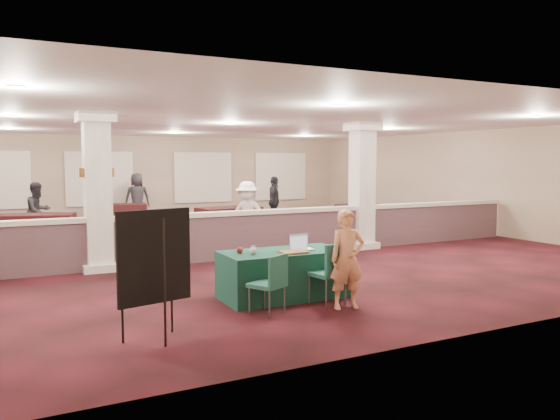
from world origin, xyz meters
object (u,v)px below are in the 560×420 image
conf_chair_main (331,268)px  attendee_b (247,214)px  attendee_c (274,201)px  far_table_front_center (229,220)px  far_table_front_right (359,225)px  far_table_front_left (91,241)px  easel_board (154,258)px  far_table_back_right (358,213)px  near_table (283,274)px  far_table_back_left (36,229)px  attendee_d (137,198)px  woman (347,259)px  far_table_back_center (119,215)px  conf_chair_side (272,279)px  attendee_a (38,211)px

conf_chair_main → attendee_b: attendee_b is taller
attendee_c → far_table_front_center: bearing=150.9°
far_table_front_right → far_table_front_left: bearing=180.0°
easel_board → far_table_front_center: bearing=50.4°
far_table_back_right → near_table: bearing=-131.0°
far_table_back_left → attendee_d: attendee_d is taller
near_table → easel_board: 2.79m
attendee_d → woman: bearing=96.7°
near_table → far_table_front_left: 5.94m
near_table → conf_chair_main: conf_chair_main is taller
far_table_front_left → far_table_back_center: bearing=73.7°
woman → far_table_front_left: 7.10m
conf_chair_side → far_table_back_left: (-2.63, 9.23, -0.12)m
far_table_back_center → attendee_a: 3.72m
far_table_front_left → attendee_c: size_ratio=1.04×
far_table_back_left → attendee_c: 7.65m
conf_chair_side → far_table_back_right: (8.31, 9.68, -0.19)m
attendee_b → conf_chair_side: bearing=-69.5°
conf_chair_side → far_table_front_right: size_ratio=0.53×
attendee_a → far_table_front_right: bearing=-60.5°
attendee_b → easel_board: bearing=-81.1°
conf_chair_side → far_table_front_left: 6.54m
attendee_a → attendee_b: size_ratio=0.96×
woman → far_table_front_left: size_ratio=0.83×
far_table_front_right → far_table_back_center: far_table_back_center is taller
far_table_front_right → far_table_back_center: (-5.82, 6.20, 0.03)m
far_table_front_center → attendee_c: bearing=23.7°
easel_board → woman: 2.99m
far_table_front_center → far_table_back_left: 5.58m
woman → far_table_back_left: bearing=123.9°
easel_board → woman: easel_board is taller
far_table_back_right → far_table_back_left: bearing=-177.6°
far_table_front_left → far_table_front_center: size_ratio=0.92×
attendee_d → far_table_back_left: bearing=52.4°
conf_chair_main → far_table_back_left: size_ratio=0.49×
far_table_front_right → attendee_b: bearing=-175.4°
easel_board → far_table_back_left: easel_board is taller
far_table_front_right → far_table_back_right: far_table_front_right is taller
far_table_front_right → far_table_back_center: size_ratio=0.91×
conf_chair_main → attendee_c: bearing=58.0°
far_table_front_left → far_table_front_right: bearing=-0.0°
near_table → far_table_front_center: far_table_front_center is taller
far_table_back_center → attendee_d: size_ratio=1.01×
near_table → far_table_front_right: near_table is taller
conf_chair_side → easel_board: easel_board is taller
conf_chair_side → far_table_front_left: conf_chair_side is taller
conf_chair_main → far_table_front_center: 9.14m
conf_chair_side → attendee_c: size_ratio=0.51×
far_table_front_left → attendee_b: 3.91m
near_table → attendee_c: bearing=65.3°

